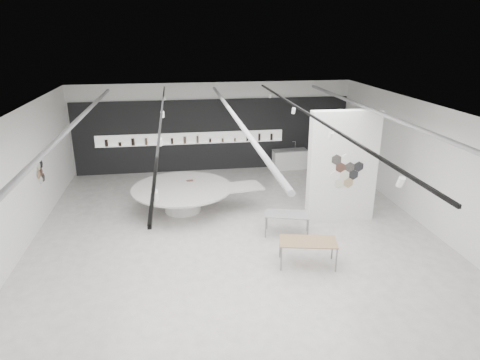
{
  "coord_description": "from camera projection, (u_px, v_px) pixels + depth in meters",
  "views": [
    {
      "loc": [
        -1.64,
        -11.16,
        5.9
      ],
      "look_at": [
        0.26,
        1.2,
        1.48
      ],
      "focal_mm": 32.0,
      "sensor_mm": 36.0,
      "label": 1
    }
  ],
  "objects": [
    {
      "name": "display_island",
      "position": [
        185.0,
        195.0,
        14.53
      ],
      "size": [
        4.68,
        3.85,
        0.87
      ],
      "rotation": [
        0.0,
        0.0,
        0.14
      ],
      "color": "white",
      "rests_on": "ground"
    },
    {
      "name": "room",
      "position": [
        234.0,
        175.0,
        11.9
      ],
      "size": [
        12.02,
        14.02,
        3.82
      ],
      "color": "beige",
      "rests_on": "ground"
    },
    {
      "name": "partition_column",
      "position": [
        343.0,
        167.0,
        13.44
      ],
      "size": [
        2.2,
        0.38,
        3.6
      ],
      "color": "white",
      "rests_on": "ground"
    },
    {
      "name": "kitchen_counter",
      "position": [
        290.0,
        159.0,
        19.01
      ],
      "size": [
        1.56,
        0.68,
        1.2
      ],
      "rotation": [
        0.0,
        0.0,
        0.06
      ],
      "color": "white",
      "rests_on": "ground"
    },
    {
      "name": "sample_table_stone",
      "position": [
        287.0,
        215.0,
        12.82
      ],
      "size": [
        1.45,
        1.0,
        0.68
      ],
      "rotation": [
        0.0,
        0.0,
        -0.28
      ],
      "color": "gray",
      "rests_on": "ground"
    },
    {
      "name": "sample_table_wood",
      "position": [
        308.0,
        243.0,
        11.14
      ],
      "size": [
        1.6,
        1.02,
        0.69
      ],
      "rotation": [
        0.0,
        0.0,
        -0.2
      ],
      "color": "#936E4C",
      "rests_on": "ground"
    },
    {
      "name": "back_wall_display",
      "position": [
        212.0,
        135.0,
        18.54
      ],
      "size": [
        11.8,
        0.27,
        3.1
      ],
      "color": "black",
      "rests_on": "ground"
    }
  ]
}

